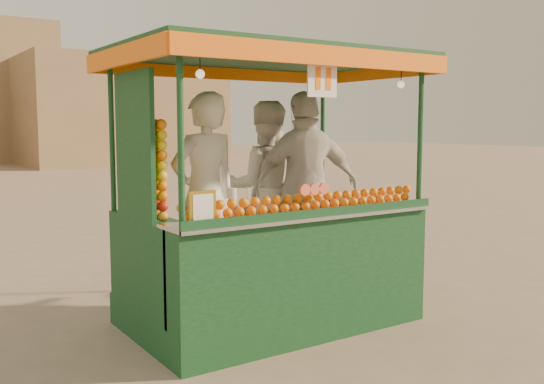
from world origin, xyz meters
TOP-DOWN VIEW (x-y plane):
  - ground at (0.00, 0.00)m, footprint 90.00×90.00m
  - building_right at (7.00, 24.00)m, footprint 9.00×6.00m
  - juice_cart at (-0.27, -0.29)m, footprint 2.78×1.80m
  - vendor_left at (-0.78, -0.01)m, footprint 0.72×0.52m
  - vendor_middle at (0.15, 0.42)m, footprint 1.09×0.99m
  - vendor_right at (0.31, -0.08)m, footprint 1.19×0.72m

SIDE VIEW (x-z plane):
  - ground at x=0.00m, z-range 0.00..0.00m
  - juice_cart at x=-0.27m, z-range -0.44..2.08m
  - vendor_middle at x=0.15m, z-range 0.29..2.11m
  - vendor_left at x=-0.78m, z-range 0.29..2.16m
  - vendor_right at x=0.31m, z-range 0.29..2.20m
  - building_right at x=7.00m, z-range 0.00..5.00m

